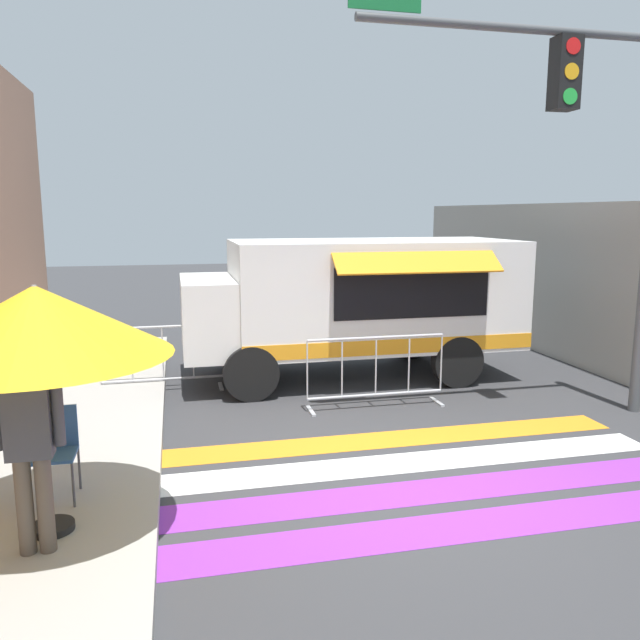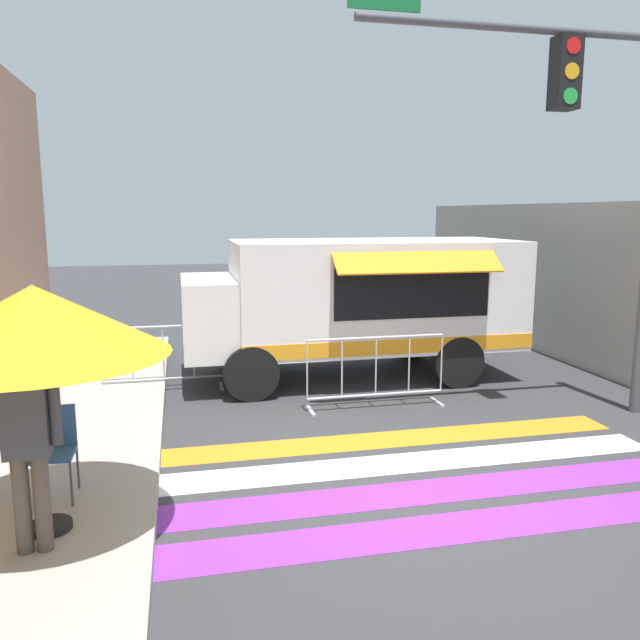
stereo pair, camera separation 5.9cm
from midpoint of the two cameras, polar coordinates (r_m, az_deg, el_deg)
ground_plane at (r=6.92m, az=8.71°, el=-14.64°), size 60.00×60.00×0.00m
concrete_wall_right at (r=11.57m, az=26.75°, el=2.13°), size 0.20×16.00×3.04m
crosswalk_painted at (r=7.07m, az=8.17°, el=-14.03°), size 6.40×2.84×0.01m
food_truck at (r=10.78m, az=2.84°, el=2.04°), size 5.68×2.74×2.38m
traffic_signal_pole at (r=9.32m, az=24.38°, el=14.79°), size 4.45×0.29×5.60m
patio_umbrella at (r=5.54m, az=-24.39°, el=-0.13°), size 2.16×2.16×2.12m
folding_chair at (r=6.54m, az=-23.06°, el=-10.34°), size 0.42×0.42×0.86m
vendor_person at (r=5.43m, az=-24.96°, el=-9.55°), size 0.53×0.23×1.71m
barricade_front at (r=9.23m, az=5.31°, el=-4.80°), size 2.09×0.44×1.08m
barricade_side at (r=10.36m, az=-13.96°, el=-3.45°), size 1.94×0.44×1.08m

